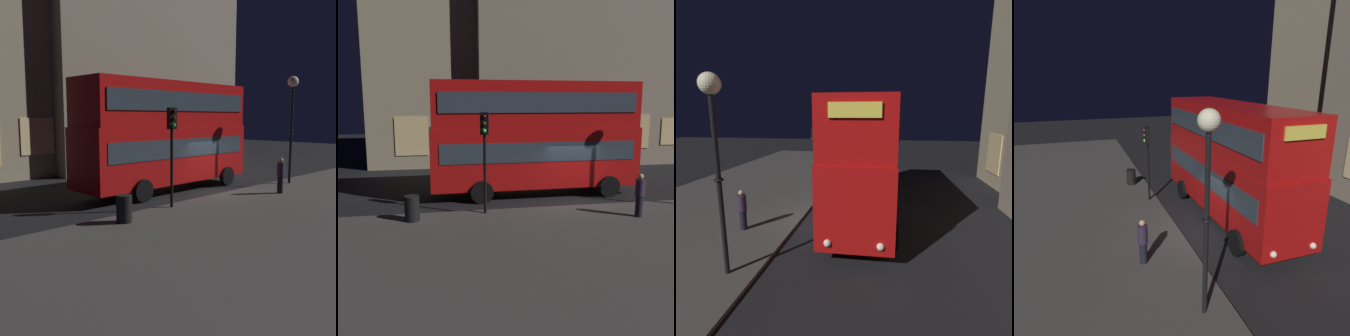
{
  "view_description": "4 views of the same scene",
  "coord_description": "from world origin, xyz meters",
  "views": [
    {
      "loc": [
        -15.24,
        -12.38,
        3.73
      ],
      "look_at": [
        -3.15,
        0.01,
        1.47
      ],
      "focal_mm": 41.69,
      "sensor_mm": 36.0,
      "label": 1
    },
    {
      "loc": [
        -6.21,
        -15.87,
        4.51
      ],
      "look_at": [
        -3.13,
        0.49,
        1.58
      ],
      "focal_mm": 40.38,
      "sensor_mm": 36.0,
      "label": 2
    },
    {
      "loc": [
        11.01,
        2.78,
        4.84
      ],
      "look_at": [
        -1.96,
        0.74,
        2.16
      ],
      "focal_mm": 28.27,
      "sensor_mm": 36.0,
      "label": 3
    },
    {
      "loc": [
        11.15,
        -4.81,
        6.65
      ],
      "look_at": [
        -3.56,
        0.22,
        1.98
      ],
      "focal_mm": 32.96,
      "sensor_mm": 36.0,
      "label": 4
    }
  ],
  "objects": [
    {
      "name": "traffic_light_near_kerb",
      "position": [
        -4.33,
        -1.42,
        2.99
      ],
      "size": [
        0.37,
        0.39,
        3.99
      ],
      "rotation": [
        0.0,
        0.0,
        -0.23
      ],
      "color": "black",
      "rests_on": "sidewalk_slab"
    },
    {
      "name": "street_lamp",
      "position": [
        4.43,
        -1.83,
        4.61
      ],
      "size": [
        0.58,
        0.58,
        5.8
      ],
      "color": "black",
      "rests_on": "sidewalk_slab"
    },
    {
      "name": "sidewalk_slab",
      "position": [
        0.0,
        -5.83,
        0.06
      ],
      "size": [
        44.0,
        9.77,
        0.12
      ],
      "primitive_type": "cube",
      "color": "#423F3D",
      "rests_on": "ground"
    },
    {
      "name": "litter_bin",
      "position": [
        -7.14,
        -1.9,
        0.6
      ],
      "size": [
        0.55,
        0.55,
        0.95
      ],
      "primitive_type": "cylinder",
      "color": "black",
      "rests_on": "sidewalk_slab"
    },
    {
      "name": "building_with_clock",
      "position": [
        -4.45,
        13.77,
        9.99
      ],
      "size": [
        12.45,
        7.85,
        19.97
      ],
      "color": "tan",
      "rests_on": "ground"
    },
    {
      "name": "building_plain_facade",
      "position": [
        5.18,
        13.47,
        9.55
      ],
      "size": [
        16.99,
        9.72,
        19.09
      ],
      "color": "gray",
      "rests_on": "ground"
    },
    {
      "name": "ground_plane",
      "position": [
        0.0,
        0.0,
        0.0
      ],
      "size": [
        80.0,
        80.0,
        0.0
      ],
      "primitive_type": "plane",
      "color": "black"
    },
    {
      "name": "double_decker_bus",
      "position": [
        -1.5,
        1.83,
        3.05
      ],
      "size": [
        10.14,
        2.98,
        5.44
      ],
      "rotation": [
        0.0,
        0.0,
        0.01
      ],
      "color": "#B20F0F",
      "rests_on": "ground"
    },
    {
      "name": "pedestrian",
      "position": [
        1.45,
        -2.97,
        0.99
      ],
      "size": [
        0.35,
        0.35,
        1.69
      ],
      "rotation": [
        0.0,
        0.0,
        0.09
      ],
      "color": "black",
      "rests_on": "sidewalk_slab"
    }
  ]
}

